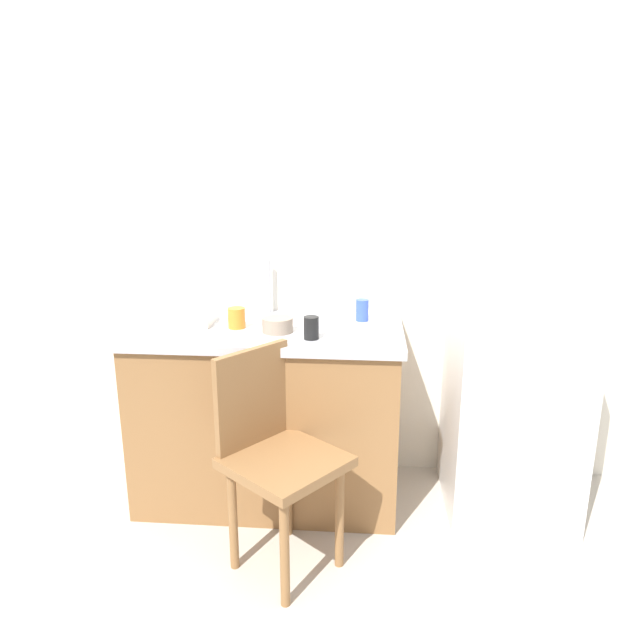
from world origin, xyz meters
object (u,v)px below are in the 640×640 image
at_px(refrigerator, 512,390).
at_px(terracotta_bowl, 278,325).
at_px(chair, 275,450).
at_px(cup_orange, 237,318).
at_px(cup_black, 311,328).
at_px(dish_tray, 184,318).
at_px(cup_blue, 362,310).

relative_size(refrigerator, terracotta_bowl, 8.46).
height_order(refrigerator, chair, refrigerator).
height_order(refrigerator, cup_orange, refrigerator).
distance_m(chair, cup_orange, 0.66).
distance_m(refrigerator, terracotta_bowl, 1.11).
distance_m(refrigerator, cup_black, 0.98).
distance_m(dish_tray, cup_blue, 0.84).
height_order(cup_black, cup_orange, cup_black).
bearing_deg(cup_blue, cup_black, -124.20).
distance_m(chair, cup_blue, 0.83).
distance_m(chair, terracotta_bowl, 0.58).
bearing_deg(refrigerator, dish_tray, 179.35).
bearing_deg(cup_orange, dish_tray, 168.87).
bearing_deg(refrigerator, cup_blue, 168.85).
xyz_separation_m(dish_tray, cup_orange, (0.26, -0.05, 0.02)).
height_order(terracotta_bowl, cup_orange, cup_orange).
bearing_deg(refrigerator, terracotta_bowl, -175.53).
bearing_deg(dish_tray, cup_black, -17.36).
bearing_deg(chair, refrigerator, -25.27).
xyz_separation_m(refrigerator, terracotta_bowl, (-1.07, -0.08, 0.31)).
height_order(chair, dish_tray, dish_tray).
relative_size(terracotta_bowl, cup_black, 1.40).
relative_size(refrigerator, chair, 1.31).
bearing_deg(cup_orange, terracotta_bowl, -13.94).
bearing_deg(cup_blue, chair, -117.27).
height_order(refrigerator, cup_black, refrigerator).
bearing_deg(cup_orange, cup_blue, 16.77).
height_order(chair, cup_orange, cup_orange).
bearing_deg(cup_orange, cup_black, -21.73).
relative_size(dish_tray, cup_black, 2.85).
height_order(dish_tray, cup_orange, cup_orange).
bearing_deg(dish_tray, chair, -45.60).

